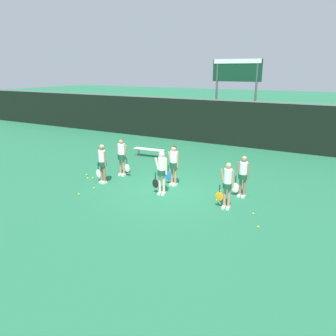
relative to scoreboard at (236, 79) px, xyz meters
The scene contains 22 objects.
ground_plane 10.84m from the scoreboard, 87.13° to the right, with size 140.00×140.00×0.00m, color #216642.
fence_windscreen 2.90m from the scoreboard, 63.69° to the right, with size 60.00×0.08×2.90m.
scoreboard is the anchor object (origin of this frame).
bench_courtside 7.61m from the scoreboard, 116.04° to the right, with size 1.81×0.51×0.46m.
player_0 11.35m from the scoreboard, 102.26° to the right, with size 0.62×0.34×1.69m.
player_1 11.07m from the scoreboard, 86.88° to the right, with size 0.61×0.34×1.74m.
player_2 11.62m from the scoreboard, 73.06° to the right, with size 0.61×0.33×1.67m.
player_3 10.16m from the scoreboard, 103.24° to the right, with size 0.65×0.37×1.72m.
player_4 9.97m from the scoreboard, 87.03° to the right, with size 0.65×0.36×1.71m.
player_5 10.45m from the scoreboard, 69.95° to the right, with size 0.65×0.35×1.61m.
tennis_ball_0 11.61m from the scoreboard, 109.77° to the right, with size 0.07×0.07×0.07m, color #CCE033.
tennis_ball_1 9.68m from the scoreboard, 93.98° to the right, with size 0.07×0.07×0.07m, color #CCE033.
tennis_ball_2 13.18m from the scoreboard, 68.29° to the right, with size 0.06×0.06×0.06m, color #CCE033.
tennis_ball_3 11.81m from the scoreboard, 107.18° to the right, with size 0.07×0.07×0.07m, color #CCE033.
tennis_ball_4 13.12m from the scoreboard, 100.24° to the right, with size 0.07×0.07×0.07m, color #CCE033.
tennis_ball_5 10.39m from the scoreboard, 74.84° to the right, with size 0.07×0.07×0.07m, color #CCE033.
tennis_ball_6 10.97m from the scoreboard, 74.44° to the right, with size 0.07×0.07×0.07m, color #CCE033.
tennis_ball_7 12.35m from the scoreboard, 100.73° to the right, with size 0.07×0.07×0.07m, color #CCE033.
tennis_ball_8 11.65m from the scoreboard, 106.53° to the right, with size 0.07×0.07×0.07m, color #CCE033.
tennis_ball_9 11.34m from the scoreboard, 75.04° to the right, with size 0.07×0.07×0.07m, color #CCE033.
tennis_ball_10 12.26m from the scoreboard, 68.45° to the right, with size 0.06×0.06×0.06m, color #CCE033.
tennis_ball_11 10.18m from the scoreboard, 69.91° to the right, with size 0.07×0.07×0.07m, color #CCE033.
Camera 1 is at (6.12, -11.04, 4.72)m, focal length 35.00 mm.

